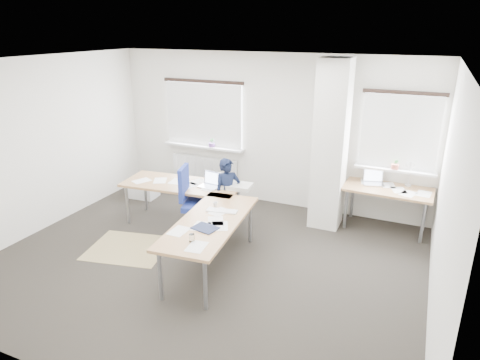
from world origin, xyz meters
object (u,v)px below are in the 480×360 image
at_px(desk_side, 388,191).
at_px(task_chair, 198,216).
at_px(desk_main, 198,202).
at_px(person, 228,195).

distance_m(desk_side, task_chair, 3.14).
bearing_deg(task_chair, desk_main, -73.56).
bearing_deg(person, desk_main, -157.01).
relative_size(desk_main, desk_side, 1.85).
height_order(desk_main, task_chair, task_chair).
distance_m(desk_main, person, 0.66).
xyz_separation_m(desk_main, task_chair, (-0.18, 0.28, -0.37)).
bearing_deg(desk_main, person, 66.04).
height_order(desk_main, desk_side, desk_side).
relative_size(desk_main, task_chair, 2.31).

